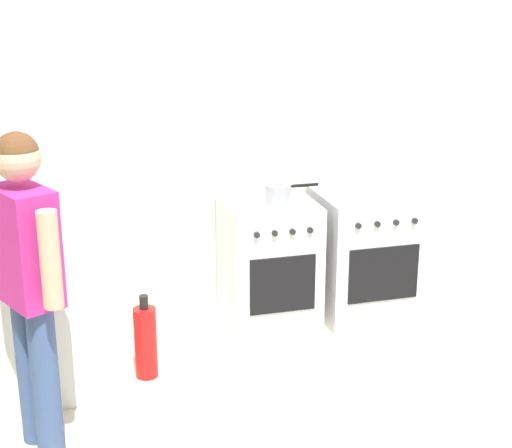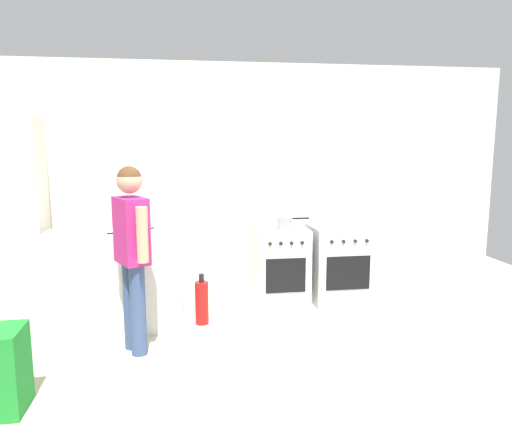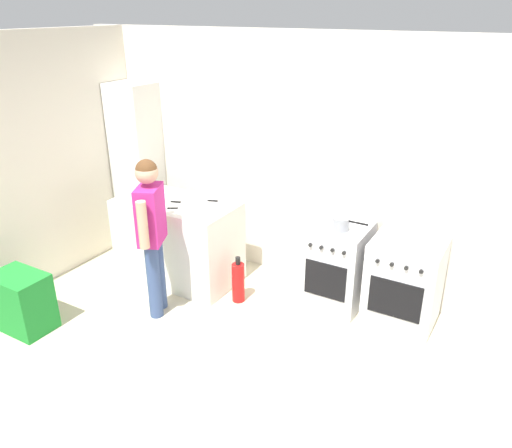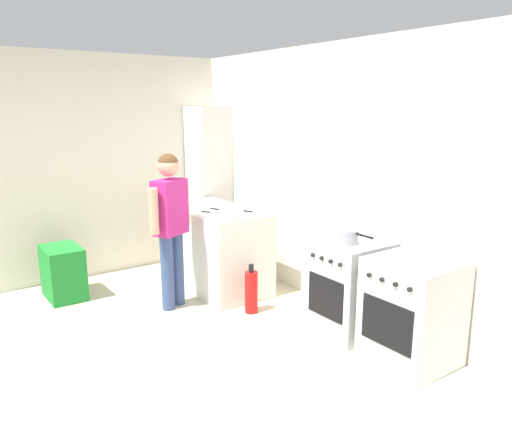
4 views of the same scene
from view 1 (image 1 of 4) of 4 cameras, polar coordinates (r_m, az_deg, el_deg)
The scene contains 8 objects.
back_wall at distance 5.09m, azimuth -4.03°, elevation 7.41°, with size 6.00×0.10×2.60m, color silver.
oven_left at distance 5.06m, azimuth 0.93°, elevation -2.91°, with size 0.56×0.62×0.85m.
oven_right at distance 5.27m, azimuth 7.92°, elevation -2.19°, with size 0.63×0.62×0.85m.
pot at distance 4.84m, azimuth 1.64°, elevation 2.21°, with size 0.34×0.16×0.12m.
knife_chef at distance 4.24m, azimuth -17.21°, elevation -1.04°, with size 0.28×0.19×0.01m.
knife_utility at distance 4.54m, azimuth -15.83°, elevation 0.31°, with size 0.24×0.12×0.01m.
person at distance 3.73m, azimuth -16.26°, elevation -3.24°, with size 0.33×0.52×1.56m.
fire_extinguisher at distance 4.55m, azimuth -8.03°, elevation -8.46°, with size 0.13×0.13×0.50m.
Camera 1 is at (-0.99, -2.95, 2.22)m, focal length 55.00 mm.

